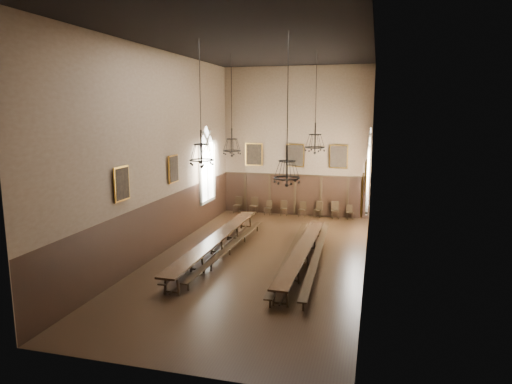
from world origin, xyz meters
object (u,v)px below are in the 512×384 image
at_px(chair_0, 238,208).
at_px(chair_6, 335,213).
at_px(bench_left_outer, 204,249).
at_px(chair_4, 302,212).
at_px(chair_7, 350,215).
at_px(bench_right_inner, 291,255).
at_px(table_left, 217,246).
at_px(bench_right_outer, 317,256).
at_px(chair_3, 284,211).
at_px(chandelier_front_right, 287,169).
at_px(chandelier_front_left, 201,153).
at_px(bench_left_inner, 230,249).
at_px(table_right, 302,256).
at_px(chair_1, 254,209).
at_px(chandelier_back_left, 232,145).
at_px(chandelier_back_right, 315,141).
at_px(chair_5, 318,213).
at_px(chair_2, 268,210).

xyz_separation_m(chair_0, chair_6, (6.10, 0.03, -0.00)).
xyz_separation_m(bench_left_outer, chair_4, (3.07, 8.59, 0.01)).
bearing_deg(chair_7, chair_0, 164.07).
bearing_deg(bench_right_inner, table_left, 177.23).
relative_size(bench_right_outer, chair_3, 11.43).
relative_size(bench_right_inner, chandelier_front_right, 2.01).
bearing_deg(chandelier_front_left, bench_right_outer, 27.87).
height_order(bench_left_inner, chandelier_front_right, chandelier_front_right).
relative_size(chair_6, chandelier_front_left, 0.22).
relative_size(table_left, chandelier_front_left, 2.27).
height_order(table_right, chair_1, chair_1).
bearing_deg(chair_1, table_right, -59.73).
bearing_deg(bench_right_inner, chandelier_front_left, -146.43).
bearing_deg(chandelier_back_left, chandelier_front_left, -86.69).
relative_size(table_right, bench_right_inner, 0.93).
bearing_deg(chair_4, chair_1, -175.18).
height_order(bench_right_outer, chandelier_front_left, chandelier_front_left).
xyz_separation_m(bench_right_inner, chandelier_front_left, (-3.16, -2.10, 4.51)).
height_order(chair_1, chair_4, chair_1).
bearing_deg(chandelier_back_right, chair_0, 131.34).
bearing_deg(chandelier_back_left, chair_5, 59.87).
xyz_separation_m(chair_4, chandelier_front_left, (-2.28, -10.65, 4.52)).
relative_size(bench_left_inner, chandelier_back_right, 2.12).
bearing_deg(bench_left_inner, table_left, -174.57).
bearing_deg(bench_left_outer, chandelier_front_right, -33.82).
distance_m(bench_right_inner, chair_6, 8.62).
bearing_deg(chair_0, chair_3, 6.59).
bearing_deg(chandelier_back_left, chair_3, 76.89).
distance_m(chair_3, chandelier_front_right, 12.41).
bearing_deg(chair_6, table_right, -108.60).
distance_m(bench_right_inner, chandelier_back_left, 6.20).
distance_m(chair_7, chandelier_back_right, 8.14).
height_order(chair_1, chair_2, chair_1).
bearing_deg(table_left, chair_7, 57.47).
distance_m(table_right, chair_6, 8.82).
height_order(chair_0, chair_4, chair_0).
distance_m(chair_6, chandelier_front_right, 12.19).
bearing_deg(bench_right_outer, bench_left_outer, -177.79).
height_order(bench_left_inner, chair_3, chair_3).
height_order(chair_4, chair_6, chair_6).
bearing_deg(table_left, chandelier_front_left, -83.98).
bearing_deg(bench_left_outer, chair_7, 55.53).
height_order(bench_right_inner, chair_4, chair_4).
bearing_deg(chair_2, chair_6, 12.45).
bearing_deg(chandelier_back_right, bench_right_outer, -76.82).
height_order(chair_3, chandelier_front_right, chandelier_front_right).
bearing_deg(bench_left_inner, chair_0, 104.66).
bearing_deg(chair_7, chandelier_front_left, -132.03).
height_order(bench_left_outer, bench_left_inner, same).
bearing_deg(chair_5, table_left, -96.92).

